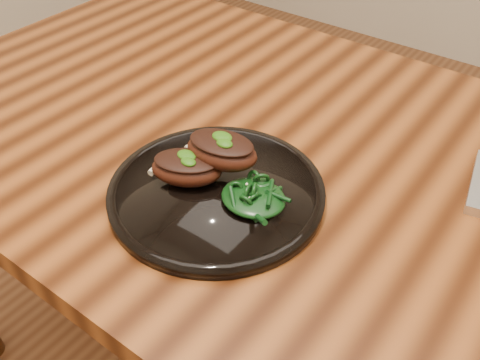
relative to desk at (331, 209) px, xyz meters
name	(u,v)px	position (x,y,z in m)	size (l,w,h in m)	color
desk	(331,209)	(0.00, 0.00, 0.00)	(1.60, 0.80, 0.75)	#371606
plate	(216,192)	(-0.11, -0.16, 0.09)	(0.30, 0.30, 0.02)	black
lamb_chop_front	(186,167)	(-0.15, -0.17, 0.12)	(0.12, 0.10, 0.04)	#3B150B
lamb_chop_back	(221,150)	(-0.12, -0.13, 0.14)	(0.11, 0.08, 0.05)	#3B150B
herb_smear	(224,154)	(-0.14, -0.09, 0.10)	(0.07, 0.05, 0.00)	#194807
greens_heap	(254,194)	(-0.05, -0.15, 0.11)	(0.09, 0.08, 0.03)	black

